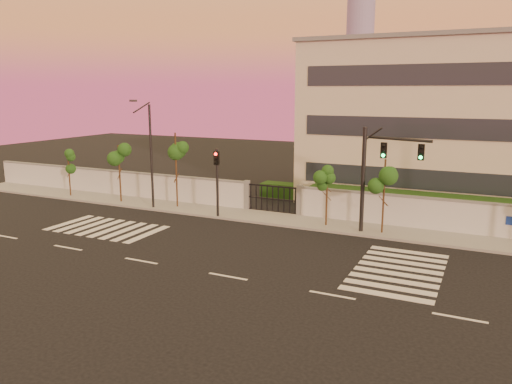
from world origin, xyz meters
TOP-DOWN VIEW (x-y plane):
  - ground at (0.00, 0.00)m, footprint 120.00×120.00m
  - sidewalk at (0.00, 10.50)m, footprint 60.00×3.00m
  - perimeter_wall at (0.10, 12.00)m, footprint 60.00×0.36m
  - hedge_row at (1.17, 14.74)m, footprint 41.00×4.25m
  - institutional_building at (9.00, 21.99)m, footprint 24.40×12.40m
  - road_markings at (-1.58, 3.76)m, footprint 57.00×7.62m
  - street_tree_a at (-19.92, 9.99)m, footprint 1.33×1.06m
  - street_tree_b at (-14.79, 10.05)m, footprint 1.57×1.25m
  - street_tree_c at (-9.91, 10.47)m, footprint 1.50×1.19m
  - street_tree_d at (1.50, 10.20)m, footprint 1.30×1.04m
  - street_tree_e at (5.04, 10.00)m, footprint 1.37×1.09m
  - traffic_signal_main at (4.61, 9.74)m, footprint 3.96×1.40m
  - traffic_signal_secondary at (-5.83, 9.21)m, footprint 0.37×0.35m
  - streetlight_west at (-11.35, 9.30)m, footprint 0.47×1.89m

SIDE VIEW (x-z plane):
  - ground at x=0.00m, z-range 0.00..0.00m
  - road_markings at x=-1.58m, z-range 0.00..0.02m
  - sidewalk at x=0.00m, z-range 0.00..0.15m
  - hedge_row at x=1.17m, z-range -0.08..1.72m
  - perimeter_wall at x=0.10m, z-range -0.03..2.17m
  - street_tree_a at x=-19.92m, z-range 0.90..4.72m
  - street_tree_d at x=1.50m, z-range 0.90..4.73m
  - traffic_signal_secondary at x=-5.83m, z-range 0.64..5.36m
  - street_tree_b at x=-14.79m, z-range 1.05..5.51m
  - street_tree_e at x=5.04m, z-range 1.07..5.63m
  - traffic_signal_main at x=4.61m, z-range 0.84..7.23m
  - street_tree_c at x=-9.91m, z-range 1.30..6.83m
  - streetlight_west at x=-11.35m, z-range 0.32..8.19m
  - institutional_building at x=9.00m, z-range 0.03..12.28m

